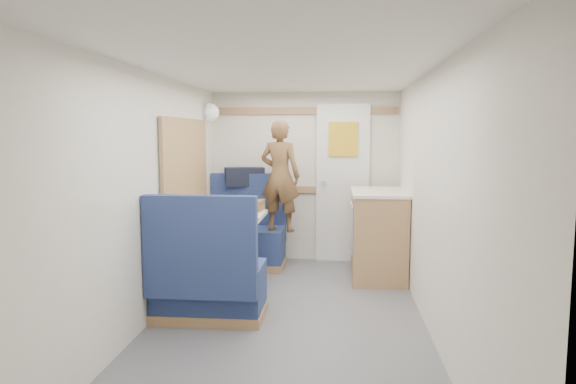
# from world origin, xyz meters

# --- Properties ---
(floor) EXTENTS (4.50, 4.50, 0.00)m
(floor) POSITION_xyz_m (0.00, 0.00, 0.00)
(floor) COLOR #515156
(floor) RESTS_ON ground
(ceiling) EXTENTS (4.50, 4.50, 0.00)m
(ceiling) POSITION_xyz_m (0.00, 0.00, 2.00)
(ceiling) COLOR silver
(ceiling) RESTS_ON wall_back
(wall_back) EXTENTS (2.20, 0.02, 2.00)m
(wall_back) POSITION_xyz_m (0.00, 2.25, 1.00)
(wall_back) COLOR silver
(wall_back) RESTS_ON floor
(wall_left) EXTENTS (0.02, 4.50, 2.00)m
(wall_left) POSITION_xyz_m (-1.10, 0.00, 1.00)
(wall_left) COLOR silver
(wall_left) RESTS_ON floor
(wall_right) EXTENTS (0.02, 4.50, 2.00)m
(wall_right) POSITION_xyz_m (1.10, 0.00, 1.00)
(wall_right) COLOR silver
(wall_right) RESTS_ON floor
(oak_trim_low) EXTENTS (2.15, 0.02, 0.08)m
(oak_trim_low) POSITION_xyz_m (0.00, 2.23, 0.85)
(oak_trim_low) COLOR olive
(oak_trim_low) RESTS_ON wall_back
(oak_trim_high) EXTENTS (2.15, 0.02, 0.08)m
(oak_trim_high) POSITION_xyz_m (0.00, 2.23, 1.78)
(oak_trim_high) COLOR olive
(oak_trim_high) RESTS_ON wall_back
(side_window) EXTENTS (0.04, 1.30, 0.72)m
(side_window) POSITION_xyz_m (-1.08, 1.00, 1.25)
(side_window) COLOR #A8AD93
(side_window) RESTS_ON wall_left
(rear_door) EXTENTS (0.62, 0.12, 1.86)m
(rear_door) POSITION_xyz_m (0.45, 2.22, 0.97)
(rear_door) COLOR white
(rear_door) RESTS_ON wall_back
(dinette_table) EXTENTS (0.62, 0.92, 0.72)m
(dinette_table) POSITION_xyz_m (-0.65, 1.00, 0.57)
(dinette_table) COLOR white
(dinette_table) RESTS_ON floor
(bench_far) EXTENTS (0.90, 0.59, 1.05)m
(bench_far) POSITION_xyz_m (-0.65, 1.86, 0.30)
(bench_far) COLOR navy
(bench_far) RESTS_ON floor
(bench_near) EXTENTS (0.90, 0.59, 1.05)m
(bench_near) POSITION_xyz_m (-0.65, 0.14, 0.30)
(bench_near) COLOR navy
(bench_near) RESTS_ON floor
(ledge) EXTENTS (0.90, 0.14, 0.04)m
(ledge) POSITION_xyz_m (-0.65, 2.12, 0.88)
(ledge) COLOR olive
(ledge) RESTS_ON bench_far
(dome_light) EXTENTS (0.20, 0.20, 0.20)m
(dome_light) POSITION_xyz_m (-1.04, 1.85, 1.75)
(dome_light) COLOR white
(dome_light) RESTS_ON wall_left
(galley_counter) EXTENTS (0.57, 0.92, 0.92)m
(galley_counter) POSITION_xyz_m (0.82, 1.55, 0.47)
(galley_counter) COLOR olive
(galley_counter) RESTS_ON floor
(person) EXTENTS (0.50, 0.39, 1.22)m
(person) POSITION_xyz_m (-0.23, 1.69, 1.06)
(person) COLOR brown
(person) RESTS_ON bench_far
(duffel_bag) EXTENTS (0.50, 0.35, 0.22)m
(duffel_bag) POSITION_xyz_m (-0.71, 2.12, 1.01)
(duffel_bag) COLOR black
(duffel_bag) RESTS_ON ledge
(tray) EXTENTS (0.25, 0.32, 0.02)m
(tray) POSITION_xyz_m (-0.45, 0.71, 0.73)
(tray) COLOR silver
(tray) RESTS_ON dinette_table
(orange_fruit) EXTENTS (0.08, 0.08, 0.08)m
(orange_fruit) POSITION_xyz_m (-0.54, 0.89, 0.78)
(orange_fruit) COLOR #E05F09
(orange_fruit) RESTS_ON tray
(cheese_block) EXTENTS (0.11, 0.09, 0.03)m
(cheese_block) POSITION_xyz_m (-0.62, 0.89, 0.75)
(cheese_block) COLOR #E7DF85
(cheese_block) RESTS_ON tray
(wine_glass) EXTENTS (0.08, 0.08, 0.17)m
(wine_glass) POSITION_xyz_m (-0.67, 1.07, 0.84)
(wine_glass) COLOR white
(wine_glass) RESTS_ON dinette_table
(tumbler_left) EXTENTS (0.07, 0.07, 0.12)m
(tumbler_left) POSITION_xyz_m (-0.88, 0.64, 0.78)
(tumbler_left) COLOR silver
(tumbler_left) RESTS_ON dinette_table
(beer_glass) EXTENTS (0.07, 0.07, 0.11)m
(beer_glass) POSITION_xyz_m (-0.45, 1.19, 0.77)
(beer_glass) COLOR #944A15
(beer_glass) RESTS_ON dinette_table
(pepper_grinder) EXTENTS (0.04, 0.04, 0.10)m
(pepper_grinder) POSITION_xyz_m (-0.54, 1.14, 0.77)
(pepper_grinder) COLOR black
(pepper_grinder) RESTS_ON dinette_table
(salt_grinder) EXTENTS (0.04, 0.04, 0.09)m
(salt_grinder) POSITION_xyz_m (-0.61, 1.05, 0.76)
(salt_grinder) COLOR white
(salt_grinder) RESTS_ON dinette_table
(bread_loaf) EXTENTS (0.16, 0.27, 0.11)m
(bread_loaf) POSITION_xyz_m (-0.45, 1.37, 0.77)
(bread_loaf) COLOR brown
(bread_loaf) RESTS_ON dinette_table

